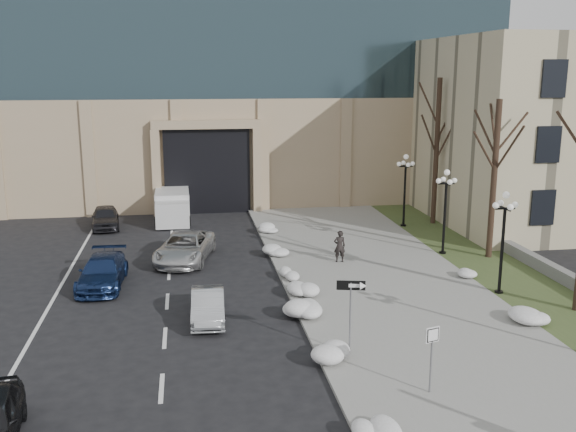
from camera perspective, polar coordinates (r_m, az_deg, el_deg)
The scene contains 27 objects.
sidewalk at distance 30.22m, azimuth 8.74°, elevation -6.37°, with size 9.00×40.00×0.12m, color gray.
curb at distance 29.19m, azimuth 0.24°, elevation -6.89°, with size 0.30×40.00×0.14m, color gray.
grass_strip at distance 32.75m, azimuth 19.68°, elevation -5.49°, with size 4.00×40.00×0.10m, color #3C4C26.
stone_wall at distance 35.29m, azimuth 21.03°, elevation -3.80°, with size 0.50×30.00×0.70m, color slate.
car_b at distance 26.38m, azimuth -7.14°, elevation -7.91°, with size 1.31×3.75×1.24m, color #AFB2B7.
car_c at distance 31.38m, azimuth -16.17°, elevation -4.78°, with size 1.96×4.83×1.40m, color navy.
car_d at distance 34.49m, azimuth -9.15°, elevation -2.77°, with size 2.49×5.40×1.50m, color #BDBDBD.
car_e at distance 42.91m, azimuth -15.93°, elevation -0.09°, with size 1.67×4.15×1.41m, color #28282D.
pedestrian at distance 33.57m, azimuth 4.61°, elevation -2.69°, with size 0.62×0.41×1.69m, color black.
box_truck at distance 44.21m, azimuth -10.23°, elevation 0.93°, with size 2.33×6.40×2.02m.
one_way_sign at distance 22.53m, azimuth 6.04°, elevation -6.95°, with size 1.04×0.42×2.80m.
keep_sign at distance 20.49m, azimuth 12.68°, elevation -11.19°, with size 0.48×0.18×2.28m.
snow_clump_b at distance 18.63m, azimuth 7.51°, elevation -18.31°, with size 1.10×1.60×0.36m, color white.
snow_clump_c at distance 22.62m, azimuth 4.11°, elevation -12.34°, with size 1.10×1.60×0.36m, color white.
snow_clump_d at distance 26.75m, azimuth 1.52°, elevation -8.24°, with size 1.10×1.60×0.36m, color white.
snow_clump_e at distance 31.11m, azimuth 0.29°, elevation -5.19°, with size 1.10×1.60×0.36m, color white.
snow_clump_f at distance 35.09m, azimuth -1.28°, elevation -3.10°, with size 1.10×1.60×0.36m, color white.
snow_clump_g at distance 40.07m, azimuth -1.63°, elevation -1.09°, with size 1.10×1.60×0.36m, color white.
snow_clump_i at distance 27.23m, azimuth 21.05°, elevation -8.74°, with size 1.10×1.60×0.36m, color white.
snow_clump_j at distance 32.37m, azimuth 15.29°, elevation -4.93°, with size 1.10×1.60×0.36m, color white.
snow_clump_k at distance 26.62m, azimuth 1.30°, elevation -8.35°, with size 1.10×1.60×0.36m, color white.
snow_clump_l at distance 28.71m, azimuth 1.71°, elevation -6.75°, with size 1.10×1.60×0.36m, color white.
lamppost_b at distance 29.89m, azimuth 18.62°, elevation -1.09°, with size 1.18×1.18×4.76m.
lamppost_c at distance 35.62m, azimuth 13.82°, elevation 1.36°, with size 1.18×1.18×4.76m.
lamppost_d at distance 41.58m, azimuth 10.37°, elevation 3.12°, with size 1.18×1.18×4.76m.
tree_mid at distance 35.27m, azimuth 17.97°, elevation 5.00°, with size 3.20×3.20×8.50m.
tree_far at distance 42.43m, azimuth 13.14°, elevation 7.38°, with size 3.20×3.20×9.50m.
Camera 1 is at (-5.49, -13.13, 9.88)m, focal length 40.00 mm.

